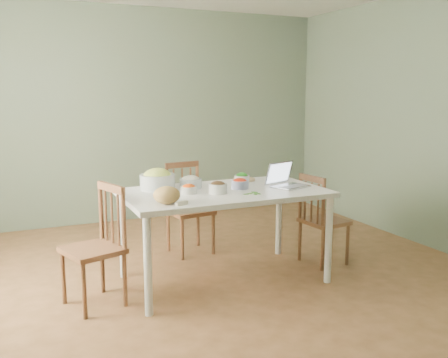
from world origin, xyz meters
name	(u,v)px	position (x,y,z in m)	size (l,w,h in m)	color
floor	(217,284)	(0.00, 0.00, 0.00)	(5.00, 5.00, 0.00)	brown
wall_back	(140,115)	(0.00, 2.50, 1.35)	(5.00, 0.00, 2.70)	#5F7056
wall_right	(441,121)	(2.50, 0.00, 1.35)	(0.00, 5.00, 2.70)	#5F7056
dining_table	(224,236)	(0.10, 0.07, 0.40)	(1.72, 0.97, 0.81)	white
chair_far	(190,209)	(0.09, 0.90, 0.46)	(0.41, 0.39, 0.93)	#4F311B
chair_left	(92,247)	(-1.04, 0.00, 0.47)	(0.42, 0.40, 0.94)	#4F311B
chair_right	(324,219)	(1.17, 0.09, 0.44)	(0.39, 0.37, 0.88)	#4F311B
bread_boule	(167,195)	(-0.50, -0.22, 0.87)	(0.21, 0.21, 0.13)	tan
butter_stick	(182,203)	(-0.42, -0.31, 0.82)	(0.10, 0.03, 0.03)	beige
bowl_squash	(157,179)	(-0.41, 0.36, 0.90)	(0.31, 0.31, 0.18)	gold
bowl_carrot	(189,189)	(-0.22, 0.08, 0.85)	(0.14, 0.14, 0.08)	#E53D00
bowl_onion	(191,182)	(-0.12, 0.31, 0.86)	(0.20, 0.20, 0.11)	white
bowl_mushroom	(218,187)	(0.00, -0.02, 0.86)	(0.15, 0.15, 0.10)	black
bowl_redpep	(240,183)	(0.26, 0.10, 0.85)	(0.15, 0.15, 0.09)	#AE2211
bowl_broccoli	(242,178)	(0.41, 0.36, 0.85)	(0.14, 0.14, 0.09)	black
flatbread	(244,179)	(0.47, 0.44, 0.82)	(0.21, 0.21, 0.02)	tan
basil_bunch	(251,193)	(0.25, -0.15, 0.82)	(0.18, 0.18, 0.02)	#2B5D22
laptop	(291,175)	(0.70, -0.03, 0.92)	(0.32, 0.28, 0.22)	silver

